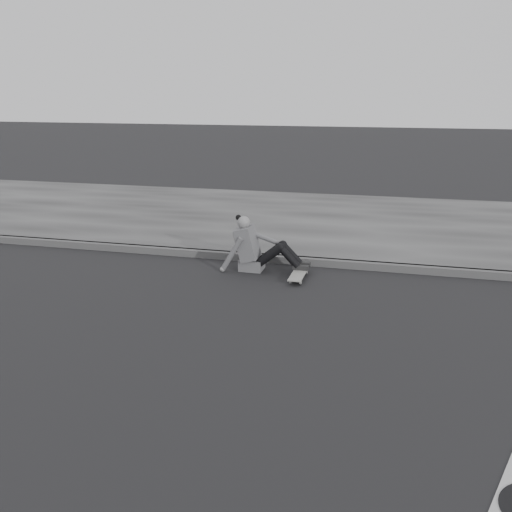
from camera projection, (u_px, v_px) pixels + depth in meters
The scene contains 5 objects.
ground at pixel (204, 318), 7.11m from camera, with size 80.00×80.00×0.00m, color black.
curb at pixel (255, 257), 9.50m from camera, with size 24.00×0.16×0.12m, color #464646.
sidewalk at pixel (290, 219), 12.31m from camera, with size 24.00×6.00×0.12m, color #3D3D3D.
skateboard at pixel (299, 274), 8.61m from camera, with size 0.20×0.78×0.09m.
seated_woman at pixel (256, 248), 8.93m from camera, with size 1.38×0.46×0.88m.
Camera 1 is at (2.28, -6.24, 2.73)m, focal length 40.00 mm.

